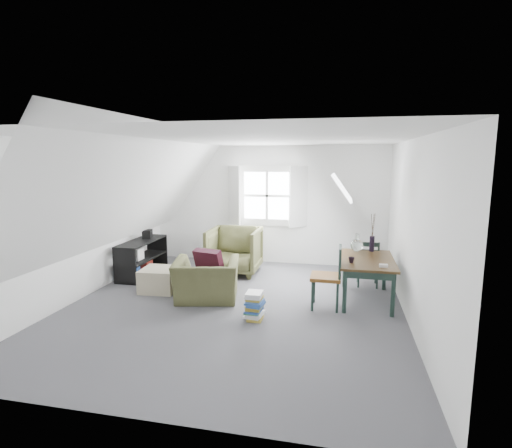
% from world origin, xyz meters
% --- Properties ---
extents(floor, '(5.50, 5.50, 0.00)m').
position_xyz_m(floor, '(0.00, 0.00, 0.00)').
color(floor, '#4E4D53').
rests_on(floor, ground).
extents(ceiling, '(5.50, 5.50, 0.00)m').
position_xyz_m(ceiling, '(0.00, 0.00, 2.50)').
color(ceiling, white).
rests_on(ceiling, wall_back).
extents(wall_back, '(5.00, 0.00, 5.00)m').
position_xyz_m(wall_back, '(0.00, 2.75, 1.25)').
color(wall_back, white).
rests_on(wall_back, ground).
extents(wall_front, '(5.00, 0.00, 5.00)m').
position_xyz_m(wall_front, '(0.00, -2.75, 1.25)').
color(wall_front, white).
rests_on(wall_front, ground).
extents(wall_left, '(0.00, 5.50, 5.50)m').
position_xyz_m(wall_left, '(-2.50, 0.00, 1.25)').
color(wall_left, white).
rests_on(wall_left, ground).
extents(wall_right, '(0.00, 5.50, 5.50)m').
position_xyz_m(wall_right, '(2.50, 0.00, 1.25)').
color(wall_right, white).
rests_on(wall_right, ground).
extents(slope_left, '(3.19, 5.50, 4.48)m').
position_xyz_m(slope_left, '(-1.55, 0.00, 1.78)').
color(slope_left, white).
rests_on(slope_left, wall_left).
extents(slope_right, '(3.19, 5.50, 4.48)m').
position_xyz_m(slope_right, '(1.55, 0.00, 1.78)').
color(slope_right, white).
rests_on(slope_right, wall_right).
extents(dormer_window, '(1.71, 0.35, 1.30)m').
position_xyz_m(dormer_window, '(0.00, 2.68, 1.45)').
color(dormer_window, white).
rests_on(dormer_window, wall_back).
extents(skylight, '(0.35, 0.75, 0.47)m').
position_xyz_m(skylight, '(1.55, 1.30, 1.75)').
color(skylight, white).
rests_on(skylight, slope_right).
extents(armchair_near, '(1.16, 1.06, 0.65)m').
position_xyz_m(armchair_near, '(-0.51, 0.21, 0.00)').
color(armchair_near, '#494B28').
rests_on(armchair_near, floor).
extents(armchair_far, '(0.98, 1.00, 0.90)m').
position_xyz_m(armchair_far, '(-0.47, 1.76, 0.00)').
color(armchair_far, '#494B28').
rests_on(armchair_far, floor).
extents(throw_pillow, '(0.52, 0.38, 0.49)m').
position_xyz_m(throw_pillow, '(-0.51, 0.36, 0.56)').
color(throw_pillow, '#3B101F').
rests_on(throw_pillow, armchair_near).
extents(ottoman, '(0.62, 0.62, 0.39)m').
position_xyz_m(ottoman, '(-1.43, 0.46, 0.19)').
color(ottoman, tan).
rests_on(ottoman, floor).
extents(dining_table, '(0.81, 1.36, 0.68)m').
position_xyz_m(dining_table, '(1.98, 0.71, 0.59)').
color(dining_table, '#332210').
rests_on(dining_table, floor).
extents(demijohn, '(0.21, 0.21, 0.30)m').
position_xyz_m(demijohn, '(1.83, 1.16, 0.80)').
color(demijohn, silver).
rests_on(demijohn, dining_table).
extents(vase_twigs, '(0.08, 0.09, 0.64)m').
position_xyz_m(vase_twigs, '(2.08, 1.26, 0.82)').
color(vase_twigs, black).
rests_on(vase_twigs, dining_table).
extents(cup, '(0.09, 0.09, 0.09)m').
position_xyz_m(cup, '(1.73, 0.41, 0.68)').
color(cup, black).
rests_on(cup, dining_table).
extents(paper_box, '(0.12, 0.08, 0.04)m').
position_xyz_m(paper_box, '(2.18, 0.26, 0.70)').
color(paper_box, white).
rests_on(paper_box, dining_table).
extents(dining_chair_far, '(0.39, 0.39, 0.82)m').
position_xyz_m(dining_chair_far, '(2.04, 1.47, 0.43)').
color(dining_chair_far, brown).
rests_on(dining_chair_far, floor).
extents(dining_chair_near, '(0.45, 0.45, 0.95)m').
position_xyz_m(dining_chair_near, '(1.40, 0.26, 0.49)').
color(dining_chair_near, brown).
rests_on(dining_chair_near, floor).
extents(media_shelf, '(0.44, 1.32, 0.68)m').
position_xyz_m(media_shelf, '(-2.18, 1.23, 0.30)').
color(media_shelf, black).
rests_on(media_shelf, floor).
extents(electronics_box, '(0.21, 0.25, 0.18)m').
position_xyz_m(electronics_box, '(-2.18, 1.52, 0.75)').
color(electronics_box, black).
rests_on(electronics_box, media_shelf).
extents(magazine_stack, '(0.29, 0.34, 0.39)m').
position_xyz_m(magazine_stack, '(0.41, -0.40, 0.19)').
color(magazine_stack, '#B29933').
rests_on(magazine_stack, floor).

